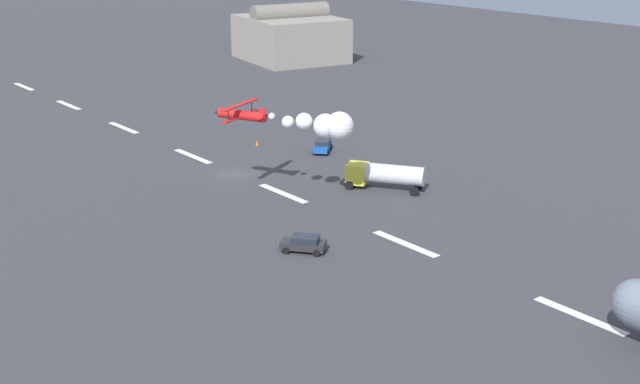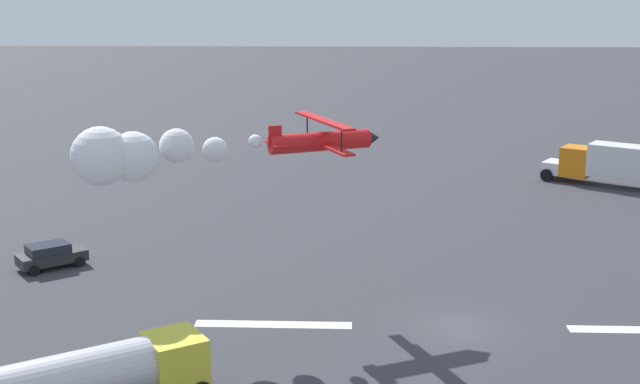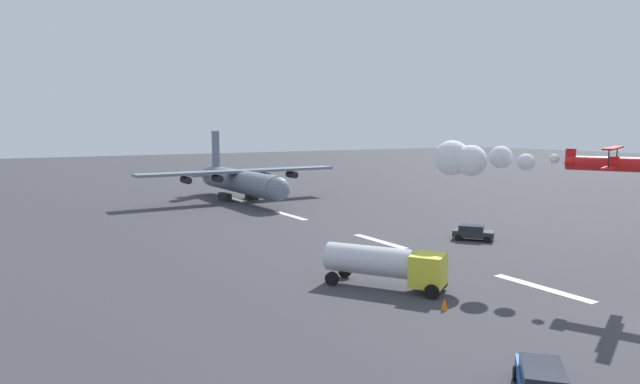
% 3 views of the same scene
% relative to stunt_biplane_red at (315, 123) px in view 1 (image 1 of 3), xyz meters
% --- Properties ---
extents(ground_plane, '(440.00, 440.00, 0.00)m').
position_rel_stunt_biplane_red_xyz_m(ground_plane, '(-14.97, -0.01, -8.88)').
color(ground_plane, '#38383D').
rests_on(ground_plane, ground).
extents(runway_stripe_1, '(8.00, 0.90, 0.01)m').
position_rel_stunt_biplane_red_xyz_m(runway_stripe_1, '(-80.99, -0.01, -8.87)').
color(runway_stripe_1, white).
rests_on(runway_stripe_1, ground).
extents(runway_stripe_2, '(8.00, 0.90, 0.01)m').
position_rel_stunt_biplane_red_xyz_m(runway_stripe_2, '(-62.13, -0.01, -8.87)').
color(runway_stripe_2, white).
rests_on(runway_stripe_2, ground).
extents(runway_stripe_3, '(8.00, 0.90, 0.01)m').
position_rel_stunt_biplane_red_xyz_m(runway_stripe_3, '(-43.27, -0.01, -8.87)').
color(runway_stripe_3, white).
rests_on(runway_stripe_3, ground).
extents(runway_stripe_4, '(8.00, 0.90, 0.01)m').
position_rel_stunt_biplane_red_xyz_m(runway_stripe_4, '(-24.40, -0.01, -8.87)').
color(runway_stripe_4, white).
rests_on(runway_stripe_4, ground).
extents(runway_stripe_5, '(8.00, 0.90, 0.01)m').
position_rel_stunt_biplane_red_xyz_m(runway_stripe_5, '(-5.54, -0.01, -8.87)').
color(runway_stripe_5, white).
rests_on(runway_stripe_5, ground).
extents(runway_stripe_6, '(8.00, 0.90, 0.01)m').
position_rel_stunt_biplane_red_xyz_m(runway_stripe_6, '(13.32, -0.01, -8.87)').
color(runway_stripe_6, white).
rests_on(runway_stripe_6, ground).
extents(runway_stripe_7, '(8.00, 0.90, 0.01)m').
position_rel_stunt_biplane_red_xyz_m(runway_stripe_7, '(32.18, -0.01, -8.87)').
color(runway_stripe_7, white).
rests_on(runway_stripe_7, ground).
extents(stunt_biplane_red, '(14.95, 9.44, 2.82)m').
position_rel_stunt_biplane_red_xyz_m(stunt_biplane_red, '(0.00, 0.00, 0.00)').
color(stunt_biplane_red, red).
extents(fuel_tanker_truck, '(8.51, 6.81, 2.90)m').
position_rel_stunt_biplane_red_xyz_m(fuel_tanker_truck, '(0.35, 9.44, -7.14)').
color(fuel_tanker_truck, yellow).
rests_on(fuel_tanker_truck, ground).
extents(followme_car_yellow, '(4.26, 3.90, 1.52)m').
position_rel_stunt_biplane_red_xyz_m(followme_car_yellow, '(8.90, -8.44, -8.07)').
color(followme_car_yellow, '#262628').
rests_on(followme_car_yellow, ground).
extents(airport_staff_sedan, '(4.41, 4.54, 1.52)m').
position_rel_stunt_biplane_red_xyz_m(airport_staff_sedan, '(-15.89, 13.98, -8.06)').
color(airport_staff_sedan, '#194CA5').
rests_on(airport_staff_sedan, ground).
extents(hangar_building, '(23.49, 20.69, 11.37)m').
position_rel_stunt_biplane_red_xyz_m(hangar_building, '(-73.81, 52.89, -4.21)').
color(hangar_building, gray).
rests_on(hangar_building, ground).
extents(traffic_cone_near, '(0.44, 0.44, 0.75)m').
position_rel_stunt_biplane_red_xyz_m(traffic_cone_near, '(-23.58, 9.23, -8.50)').
color(traffic_cone_near, orange).
rests_on(traffic_cone_near, ground).
extents(traffic_cone_far, '(0.44, 0.44, 0.75)m').
position_rel_stunt_biplane_red_xyz_m(traffic_cone_far, '(-5.44, 9.36, -8.50)').
color(traffic_cone_far, orange).
rests_on(traffic_cone_far, ground).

